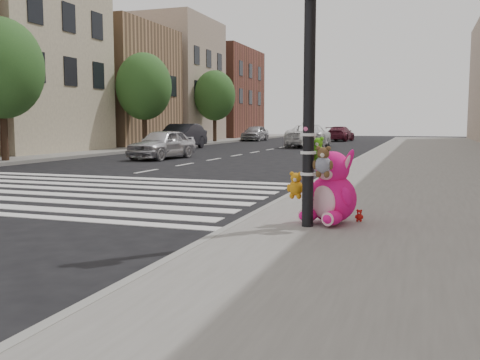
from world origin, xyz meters
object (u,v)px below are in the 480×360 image
at_px(pink_bunny, 331,192).
at_px(red_teddy, 359,215).
at_px(signal_pole, 310,111).
at_px(car_dark_far, 181,136).
at_px(car_white_near, 309,136).
at_px(car_silver_far, 162,144).

relative_size(pink_bunny, red_teddy, 6.06).
distance_m(signal_pole, car_dark_far, 25.25).
height_order(signal_pole, pink_bunny, signal_pole).
distance_m(signal_pole, pink_bunny, 1.25).
bearing_deg(red_teddy, car_white_near, 101.36).
distance_m(car_silver_far, car_white_near, 13.74).
bearing_deg(pink_bunny, car_silver_far, 147.63).
height_order(pink_bunny, red_teddy, pink_bunny).
bearing_deg(signal_pole, car_silver_far, 124.29).
height_order(red_teddy, car_dark_far, car_dark_far).
bearing_deg(car_silver_far, car_dark_far, 115.08).
xyz_separation_m(red_teddy, car_dark_far, (-12.98, 21.42, 0.53)).
relative_size(car_silver_far, car_white_near, 0.72).
bearing_deg(car_white_near, car_silver_far, 70.21).
relative_size(signal_pole, red_teddy, 21.68).
relative_size(pink_bunny, car_silver_far, 0.29).
bearing_deg(signal_pole, car_dark_far, 119.27).
relative_size(pink_bunny, car_white_near, 0.21).
xyz_separation_m(signal_pole, car_silver_far, (-9.39, 13.77, -1.11)).
xyz_separation_m(red_teddy, car_white_near, (-6.20, 26.38, 0.51)).
relative_size(signal_pole, car_white_near, 0.75).
distance_m(red_teddy, car_silver_far, 16.57).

